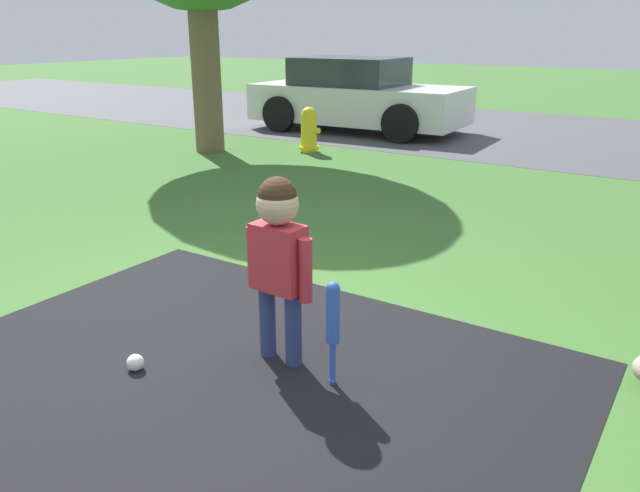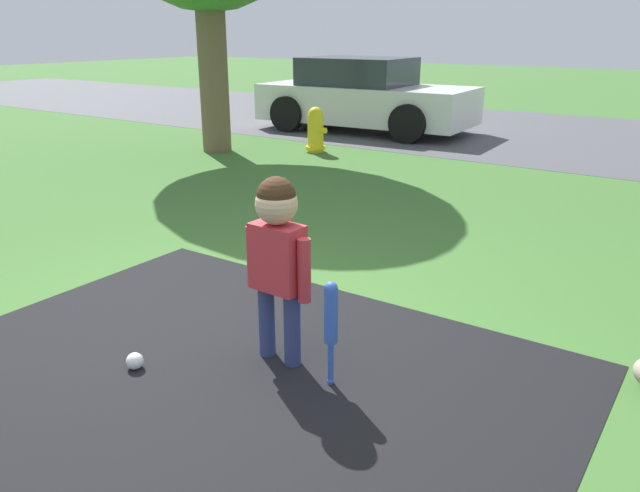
% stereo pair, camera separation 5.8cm
% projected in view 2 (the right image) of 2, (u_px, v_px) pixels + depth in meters
% --- Properties ---
extents(ground_plane, '(60.00, 60.00, 0.00)m').
position_uv_depth(ground_plane, '(234.00, 341.00, 3.72)').
color(ground_plane, '#3D6B2D').
extents(street_strip, '(40.00, 6.00, 0.01)m').
position_uv_depth(street_strip, '(583.00, 138.00, 10.65)').
color(street_strip, '#4C4C51').
rests_on(street_strip, ground).
extents(child, '(0.43, 0.22, 1.05)m').
position_uv_depth(child, '(277.00, 245.00, 3.30)').
color(child, navy).
rests_on(child, ground).
extents(baseball_bat, '(0.07, 0.07, 0.58)m').
position_uv_depth(baseball_bat, '(331.00, 319.00, 3.15)').
color(baseball_bat, blue).
rests_on(baseball_bat, ground).
extents(sports_ball, '(0.09, 0.09, 0.09)m').
position_uv_depth(sports_ball, '(135.00, 361.00, 3.41)').
color(sports_ball, white).
rests_on(sports_ball, ground).
extents(fire_hydrant, '(0.33, 0.30, 0.67)m').
position_uv_depth(fire_hydrant, '(316.00, 130.00, 9.34)').
color(fire_hydrant, yellow).
rests_on(fire_hydrant, ground).
extents(parked_car, '(3.89, 1.97, 1.29)m').
position_uv_depth(parked_car, '(364.00, 97.00, 11.24)').
color(parked_car, silver).
rests_on(parked_car, ground).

